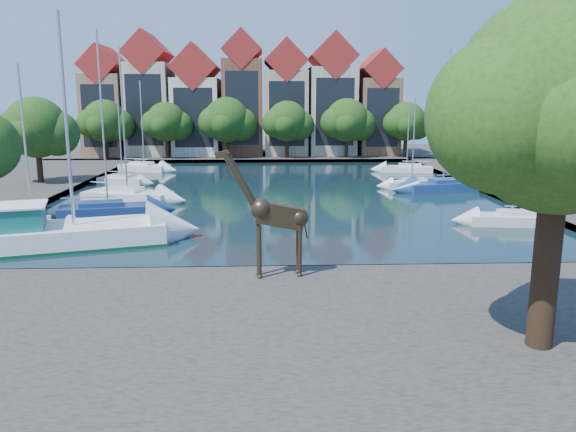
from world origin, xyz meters
name	(u,v)px	position (x,y,z in m)	size (l,w,h in m)	color
ground	(287,276)	(0.00, 0.00, 0.00)	(160.00, 160.00, 0.00)	#38332B
water_basin	(277,192)	(0.00, 24.00, 0.04)	(38.00, 50.00, 0.08)	black
near_quay	(296,331)	(0.00, -7.00, 0.25)	(50.00, 14.00, 0.50)	#46423C
far_quay	(272,155)	(0.00, 56.00, 0.25)	(60.00, 16.00, 0.50)	#46423C
right_quay	(553,188)	(25.00, 24.00, 0.25)	(14.00, 52.00, 0.50)	#46423C
plane_tree	(565,112)	(7.62, -9.01, 7.67)	(8.32, 6.40, 10.62)	#332114
townhouse_west_end	(107,105)	(-23.00, 55.99, 7.36)	(5.44, 9.18, 14.93)	#926E4F
townhouse_west_mid	(150,99)	(-17.00, 55.99, 8.23)	(5.94, 9.18, 16.79)	beige
townhouse_west_inner	(197,105)	(-10.50, 55.99, 7.35)	(6.43, 9.18, 15.15)	silver
townhouse_center	(243,98)	(-4.00, 55.99, 8.36)	(5.44, 9.18, 16.93)	brown
townhouse_east_inner	(286,103)	(2.00, 55.99, 7.73)	(5.94, 9.18, 15.79)	tan
townhouse_east_mid	(331,100)	(8.50, 55.99, 8.10)	(6.43, 9.18, 16.65)	beige
townhouse_east_end	(376,107)	(15.00, 55.99, 7.11)	(5.44, 9.18, 14.43)	brown
far_tree_far_west	(106,122)	(-21.90, 50.49, 5.18)	(7.28, 5.60, 7.68)	#332114
far_tree_west	(167,123)	(-13.91, 50.49, 5.08)	(6.76, 5.20, 7.36)	#332114
far_tree_mid_west	(228,121)	(-5.89, 50.49, 5.29)	(7.80, 6.00, 8.00)	#332114
far_tree_mid_east	(288,123)	(2.10, 50.49, 5.13)	(7.02, 5.40, 7.52)	#332114
far_tree_east	(348,122)	(10.11, 50.49, 5.24)	(7.54, 5.80, 7.84)	#332114
far_tree_far_east	(407,123)	(18.09, 50.49, 5.08)	(6.76, 5.20, 7.36)	#332114
side_tree_left_far	(37,130)	(-21.90, 27.99, 5.38)	(7.28, 5.60, 7.88)	#332114
giraffe_statue	(273,215)	(-0.67, -1.55, 3.20)	(3.86, 0.84, 5.50)	#332719
motorsailer	(37,231)	(-13.41, 5.18, 1.03)	(13.09, 7.09, 12.48)	white
sailboat_left_a	(33,225)	(-15.00, 8.47, 0.67)	(5.65, 2.36, 10.04)	silver
sailboat_left_b	(108,208)	(-12.00, 13.98, 0.66)	(6.89, 3.56, 12.53)	navy
sailboat_left_c	(128,194)	(-12.00, 19.70, 0.70)	(7.40, 4.35, 11.90)	white
sailboat_left_d	(122,179)	(-14.72, 29.15, 0.59)	(4.99, 3.11, 7.95)	silver
sailboat_left_e	(144,166)	(-14.85, 39.70, 0.65)	(6.21, 4.17, 10.12)	white
sailboat_right_a	(512,217)	(15.00, 9.99, 0.60)	(5.57, 2.53, 9.30)	silver
sailboat_right_b	(443,184)	(14.88, 23.94, 0.68)	(7.25, 3.76, 12.33)	navy
sailboat_right_c	(412,183)	(12.52, 25.73, 0.58)	(4.71, 1.87, 8.16)	white
sailboat_right_d	(407,168)	(15.00, 37.48, 0.58)	(5.94, 3.04, 7.67)	silver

